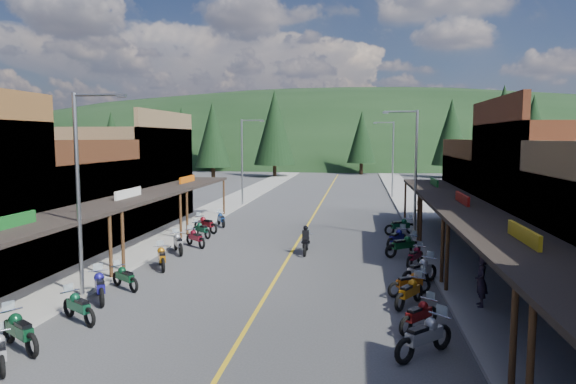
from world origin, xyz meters
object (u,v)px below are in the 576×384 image
at_px(streetlight_2, 413,168).
at_px(bike_east_5, 409,291).
at_px(shop_west_2, 42,206).
at_px(pine_8, 162,141).
at_px(bike_west_3, 19,329).
at_px(pine_3, 362,137).
at_px(pine_7, 182,133).
at_px(pine_11, 503,130).
at_px(bike_west_9, 195,237).
at_px(bike_east_6, 410,282).
at_px(pine_1, 212,133).
at_px(bike_west_11, 206,223).
at_px(bike_west_4, 79,305).
at_px(streetlight_3, 391,156).
at_px(streetlight_1, 244,158).
at_px(bike_east_4, 419,314).
at_px(bike_west_7, 162,256).
at_px(bike_west_12, 221,219).
at_px(pine_4, 451,132).
at_px(bike_east_11, 400,225).
at_px(bike_east_8, 415,255).
at_px(bike_west_2, 0,350).
at_px(pedestrian_east_b, 418,211).
at_px(pine_5, 533,128).
at_px(shop_east_3, 512,195).
at_px(bike_east_3, 424,335).
at_px(rider_on_bike, 306,242).
at_px(bike_west_10, 201,229).
at_px(shop_west_3, 121,176).
at_px(streetlight_0, 81,186).
at_px(pine_0, 112,137).
at_px(bike_east_7, 420,270).
at_px(pine_2, 275,128).
at_px(pine_10, 213,135).
at_px(bike_west_6, 125,276).
at_px(pine_9, 520,137).
at_px(bike_east_10, 397,237).
at_px(bike_east_9, 403,244).

height_order(streetlight_2, bike_east_5, streetlight_2).
relative_size(shop_west_2, pine_8, 1.09).
bearing_deg(bike_west_3, pine_3, 25.26).
bearing_deg(pine_7, pine_11, -36.16).
height_order(bike_west_9, bike_east_6, bike_west_9).
bearing_deg(bike_west_9, pine_1, 58.43).
distance_m(streetlight_2, bike_west_11, 13.93).
bearing_deg(bike_west_4, shop_west_2, 71.37).
bearing_deg(streetlight_3, streetlight_2, -90.00).
xyz_separation_m(streetlight_1, streetlight_3, (13.90, 8.00, 0.00)).
bearing_deg(pine_7, bike_east_4, -65.78).
relative_size(streetlight_3, bike_west_7, 3.75).
xyz_separation_m(bike_west_3, bike_west_12, (0.17, 21.80, -0.09)).
distance_m(shop_west_2, pine_4, 66.55).
bearing_deg(bike_east_11, bike_east_8, -25.16).
bearing_deg(bike_west_2, bike_west_9, 48.39).
distance_m(pine_4, bike_west_11, 57.60).
bearing_deg(pine_4, pedestrian_east_b, -102.31).
relative_size(pine_5, pine_11, 1.13).
xyz_separation_m(shop_east_3, bike_west_3, (-20.02, -22.23, -1.88)).
bearing_deg(bike_east_3, bike_east_11, 133.18).
distance_m(pine_7, rider_on_bike, 80.29).
xyz_separation_m(bike_east_5, rider_on_bike, (-4.75, 8.25, 0.05)).
height_order(shop_east_3, bike_west_3, shop_east_3).
bearing_deg(pine_11, bike_west_4, -119.04).
bearing_deg(bike_east_5, pine_7, 146.73).
distance_m(bike_west_10, bike_east_3, 20.20).
bearing_deg(bike_west_12, bike_east_11, -35.72).
distance_m(shop_west_3, streetlight_0, 18.62).
bearing_deg(bike_west_2, pine_0, 74.09).
bearing_deg(pedestrian_east_b, bike_east_7, 40.70).
bearing_deg(shop_east_3, pine_2, 116.96).
height_order(pine_10, bike_west_6, pine_10).
relative_size(pine_3, pine_7, 0.88).
height_order(pine_3, pine_9, pine_3).
relative_size(pine_10, bike_east_10, 5.17).
relative_size(bike_west_7, bike_east_11, 0.97).
xyz_separation_m(shop_west_3, bike_west_11, (7.34, -3.04, -2.88)).
bearing_deg(pine_10, pine_1, 106.70).
height_order(shop_west_3, bike_west_4, shop_west_3).
xyz_separation_m(pine_7, bike_west_2, (25.99, -88.10, -6.70)).
height_order(streetlight_2, bike_east_4, streetlight_2).
distance_m(streetlight_3, bike_west_6, 37.16).
bearing_deg(rider_on_bike, bike_east_8, -21.14).
xyz_separation_m(bike_east_4, rider_on_bike, (-4.82, 10.70, 0.07)).
relative_size(pine_10, bike_west_10, 5.87).
bearing_deg(bike_west_10, streetlight_2, -42.98).
relative_size(streetlight_1, bike_east_9, 3.49).
bearing_deg(bike_west_4, bike_east_5, -40.63).
bearing_deg(bike_west_12, bike_east_10, -54.44).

